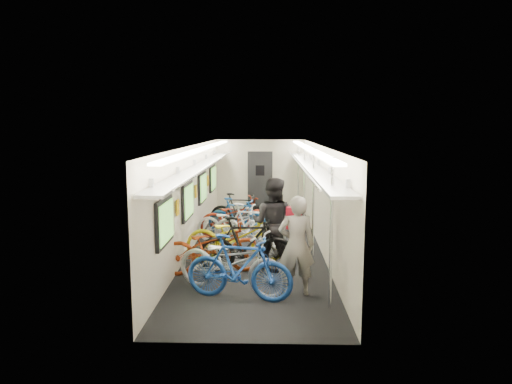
# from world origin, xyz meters

# --- Properties ---
(train_car_shell) EXTENTS (10.00, 10.00, 10.00)m
(train_car_shell) POSITION_xyz_m (-0.36, 0.71, 1.66)
(train_car_shell) COLOR black
(train_car_shell) RESTS_ON ground
(bicycle_0) EXTENTS (2.17, 1.49, 1.08)m
(bicycle_0) POSITION_xyz_m (-0.34, -3.13, 0.54)
(bicycle_0) COLOR #A09FA4
(bicycle_0) RESTS_ON ground
(bicycle_1) EXTENTS (1.88, 0.92, 1.09)m
(bicycle_1) POSITION_xyz_m (-0.19, -3.45, 0.54)
(bicycle_1) COLOR #1A459F
(bicycle_1) RESTS_ON ground
(bicycle_2) EXTENTS (2.10, 1.13, 1.05)m
(bicycle_2) POSITION_xyz_m (-0.80, -2.10, 0.52)
(bicycle_2) COLOR maroon
(bicycle_2) RESTS_ON ground
(bicycle_3) EXTENTS (1.88, 0.56, 1.12)m
(bicycle_3) POSITION_xyz_m (-0.14, -2.09, 0.56)
(bicycle_3) COLOR black
(bicycle_3) RESTS_ON ground
(bicycle_4) EXTENTS (2.07, 0.73, 1.09)m
(bicycle_4) POSITION_xyz_m (-0.41, -1.33, 0.54)
(bicycle_4) COLOR gold
(bicycle_4) RESTS_ON ground
(bicycle_5) EXTENTS (1.81, 0.85, 1.05)m
(bicycle_5) POSITION_xyz_m (-0.15, -0.16, 0.53)
(bicycle_5) COLOR silver
(bicycle_5) RESTS_ON ground
(bicycle_6) EXTENTS (1.94, 1.15, 0.96)m
(bicycle_6) POSITION_xyz_m (-0.61, 0.24, 0.48)
(bicycle_6) COLOR #BDBCC1
(bicycle_6) RESTS_ON ground
(bicycle_7) EXTENTS (1.72, 0.92, 0.99)m
(bicycle_7) POSITION_xyz_m (-0.53, 1.06, 0.50)
(bicycle_7) COLOR #194F97
(bicycle_7) RESTS_ON ground
(bicycle_8) EXTENTS (2.01, 1.40, 1.00)m
(bicycle_8) POSITION_xyz_m (-0.59, 1.08, 0.50)
(bicycle_8) COLOR maroon
(bicycle_8) RESTS_ON ground
(bicycle_9) EXTENTS (1.71, 0.66, 1.00)m
(bicycle_9) POSITION_xyz_m (-0.52, 1.86, 0.50)
(bicycle_9) COLOR black
(bicycle_9) RESTS_ON ground
(passenger_near) EXTENTS (0.63, 0.42, 1.70)m
(passenger_near) POSITION_xyz_m (0.76, -3.16, 0.85)
(passenger_near) COLOR gray
(passenger_near) RESTS_ON ground
(passenger_mid) EXTENTS (1.07, 0.95, 1.84)m
(passenger_mid) POSITION_xyz_m (0.38, -1.74, 0.92)
(passenger_mid) COLOR black
(passenger_mid) RESTS_ON ground
(backpack) EXTENTS (0.28, 0.18, 0.38)m
(backpack) POSITION_xyz_m (0.72, -2.97, 1.28)
(backpack) COLOR #AF1125
(backpack) RESTS_ON passenger_near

